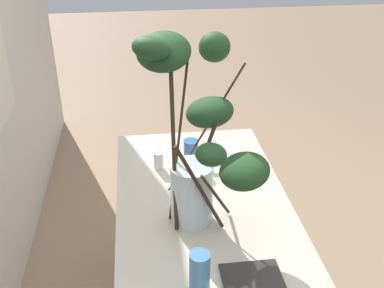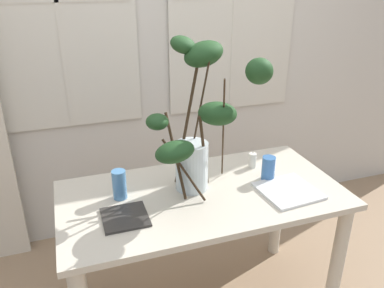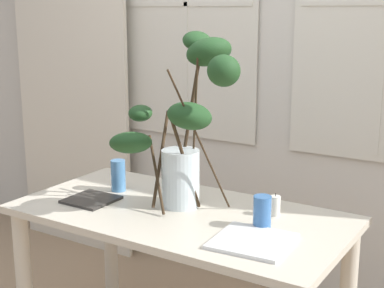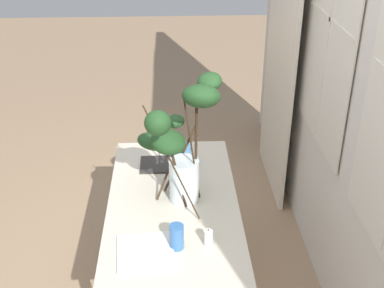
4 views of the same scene
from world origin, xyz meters
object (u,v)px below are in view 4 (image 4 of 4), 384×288
drinking_glass_blue_left (185,155)px  plate_square_right (145,252)px  plate_square_left (156,164)px  pillar_candle (208,238)px  dining_table (173,223)px  drinking_glass_blue_right (176,237)px  vase_with_branches (180,145)px

drinking_glass_blue_left → plate_square_right: 0.84m
plate_square_left → plate_square_right: plate_square_right is taller
plate_square_right → pillar_candle: pillar_candle is taller
dining_table → drinking_glass_blue_left: (-0.40, 0.08, 0.21)m
drinking_glass_blue_right → drinking_glass_blue_left: bearing=174.8°
vase_with_branches → pillar_candle: 0.50m
pillar_candle → dining_table: bearing=-155.0°
dining_table → plate_square_right: size_ratio=5.20×
vase_with_branches → plate_square_left: size_ratio=3.77×
vase_with_branches → drinking_glass_blue_right: 0.48m
dining_table → plate_square_left: 0.44m
dining_table → vase_with_branches: 0.50m
drinking_glass_blue_right → pillar_candle: bearing=94.9°
pillar_candle → vase_with_branches: bearing=-161.0°
dining_table → vase_with_branches: bearing=97.8°
pillar_candle → drinking_glass_blue_left: bearing=-173.7°
dining_table → plate_square_right: 0.45m
plate_square_left → pillar_candle: size_ratio=2.11×
vase_with_branches → pillar_candle: bearing=19.0°
drinking_glass_blue_right → plate_square_right: drinking_glass_blue_right is taller
plate_square_left → vase_with_branches: bearing=19.0°
dining_table → drinking_glass_blue_right: drinking_glass_blue_right is taller
pillar_candle → plate_square_left: bearing=-161.0°
vase_with_branches → pillar_candle: vase_with_branches is taller
dining_table → plate_square_right: bearing=-18.5°
vase_with_branches → drinking_glass_blue_right: size_ratio=5.87×
dining_table → drinking_glass_blue_right: 0.43m
drinking_glass_blue_right → pillar_candle: (-0.01, 0.15, -0.02)m
vase_with_branches → drinking_glass_blue_left: size_ratio=5.18×
vase_with_branches → pillar_candle: size_ratio=7.96×
drinking_glass_blue_left → drinking_glass_blue_right: (0.77, -0.07, -0.01)m
drinking_glass_blue_left → pillar_candle: (0.76, 0.08, -0.03)m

